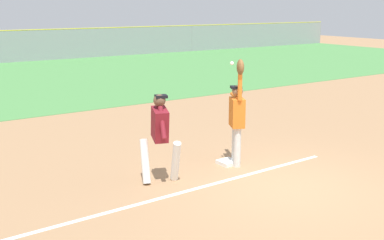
# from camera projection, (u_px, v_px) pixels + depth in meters

# --- Properties ---
(ground_plane) EXTENTS (73.24, 73.24, 0.00)m
(ground_plane) POSITION_uv_depth(u_px,v_px,m) (283.00, 186.00, 9.07)
(ground_plane) COLOR #A37A54
(outfield_grass) EXTENTS (54.94, 15.26, 0.01)m
(outfield_grass) POSITION_uv_depth(u_px,v_px,m) (34.00, 80.00, 21.99)
(outfield_grass) COLOR #4C8C47
(outfield_grass) RESTS_ON ground_plane
(chalk_foul_line) EXTENTS (12.00, 0.53, 0.01)m
(chalk_foul_line) POSITION_uv_depth(u_px,v_px,m) (59.00, 225.00, 7.46)
(chalk_foul_line) COLOR white
(chalk_foul_line) RESTS_ON ground_plane
(first_base) EXTENTS (0.39, 0.39, 0.08)m
(first_base) POSITION_uv_depth(u_px,v_px,m) (228.00, 162.00, 10.34)
(first_base) COLOR white
(first_base) RESTS_ON ground_plane
(fielder) EXTENTS (0.51, 0.85, 2.28)m
(fielder) POSITION_uv_depth(u_px,v_px,m) (237.00, 114.00, 10.01)
(fielder) COLOR silver
(fielder) RESTS_ON ground_plane
(runner) EXTENTS (0.76, 0.83, 1.72)m
(runner) POSITION_uv_depth(u_px,v_px,m) (160.00, 132.00, 9.06)
(runner) COLOR white
(runner) RESTS_ON ground_plane
(baseball) EXTENTS (0.07, 0.07, 0.07)m
(baseball) POSITION_uv_depth(u_px,v_px,m) (232.00, 63.00, 9.47)
(baseball) COLOR white
(parked_car_silver) EXTENTS (4.48, 2.27, 1.25)m
(parked_car_silver) POSITION_uv_depth(u_px,v_px,m) (47.00, 46.00, 32.15)
(parked_car_silver) COLOR #B7B7BC
(parked_car_silver) RESTS_ON ground_plane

